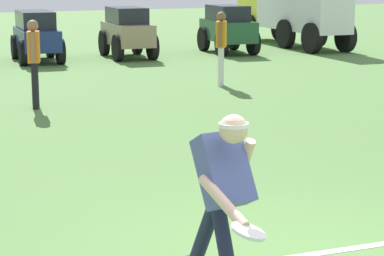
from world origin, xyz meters
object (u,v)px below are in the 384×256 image
at_px(frisbee_thrower, 223,192).
at_px(teammate_deep, 34,55).
at_px(teammate_near_sideline, 221,41).
at_px(parked_car_slot_d, 36,34).
at_px(box_truck, 294,8).
at_px(parked_car_slot_f, 228,28).
at_px(frisbee_in_flight, 248,231).
at_px(parked_car_slot_e, 127,31).

relative_size(frisbee_thrower, teammate_deep, 0.89).
distance_m(frisbee_thrower, teammate_near_sideline, 10.43).
xyz_separation_m(parked_car_slot_d, box_truck, (8.55, 0.69, 0.51)).
distance_m(teammate_deep, parked_car_slot_f, 9.94).
bearing_deg(teammate_deep, parked_car_slot_f, 42.36).
distance_m(frisbee_thrower, frisbee_in_flight, 0.67).
height_order(parked_car_slot_d, parked_car_slot_e, parked_car_slot_e).
height_order(teammate_near_sideline, parked_car_slot_e, teammate_near_sideline).
distance_m(parked_car_slot_e, parked_car_slot_f, 3.12).
distance_m(frisbee_in_flight, teammate_deep, 8.98).
bearing_deg(parked_car_slot_e, frisbee_in_flight, -107.35).
relative_size(teammate_near_sideline, parked_car_slot_f, 0.64).
bearing_deg(parked_car_slot_e, box_truck, 8.35).
distance_m(frisbee_in_flight, parked_car_slot_d, 16.12).
bearing_deg(teammate_deep, frisbee_in_flight, -94.44).
height_order(frisbee_in_flight, parked_car_slot_f, parked_car_slot_f).
bearing_deg(box_truck, parked_car_slot_f, -161.15).
distance_m(frisbee_thrower, parked_car_slot_d, 15.46).
distance_m(teammate_deep, parked_car_slot_d, 7.20).
distance_m(teammate_near_sideline, parked_car_slot_f, 6.52).
bearing_deg(box_truck, frisbee_in_flight, -123.35).
bearing_deg(frisbee_in_flight, parked_car_slot_d, 81.45).
relative_size(teammate_deep, box_truck, 0.26).
xyz_separation_m(frisbee_thrower, frisbee_in_flight, (-0.14, -0.65, -0.08)).
bearing_deg(frisbee_in_flight, box_truck, 56.65).
relative_size(frisbee_thrower, box_truck, 0.23).
bearing_deg(teammate_near_sideline, parked_car_slot_e, 89.69).
relative_size(teammate_deep, parked_car_slot_d, 0.63).
bearing_deg(frisbee_thrower, teammate_near_sideline, 62.93).
distance_m(teammate_near_sideline, parked_car_slot_e, 5.82).
xyz_separation_m(frisbee_in_flight, parked_car_slot_e, (4.92, 15.75, 0.03)).
relative_size(frisbee_in_flight, box_truck, 0.06).
bearing_deg(teammate_near_sideline, frisbee_in_flight, -116.20).
xyz_separation_m(teammate_deep, box_truck, (10.25, 7.69, 0.29)).
relative_size(frisbee_thrower, parked_car_slot_f, 0.57).
bearing_deg(teammate_deep, frisbee_thrower, -93.81).
relative_size(frisbee_in_flight, teammate_deep, 0.22).
distance_m(frisbee_thrower, teammate_deep, 8.32).
bearing_deg(teammate_near_sideline, frisbee_thrower, -117.07).
bearing_deg(parked_car_slot_d, frisbee_in_flight, -98.55).
height_order(teammate_deep, box_truck, box_truck).
bearing_deg(frisbee_in_flight, parked_car_slot_f, 62.80).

